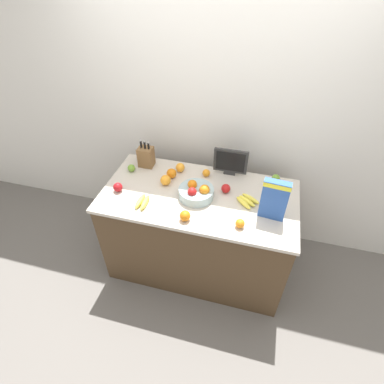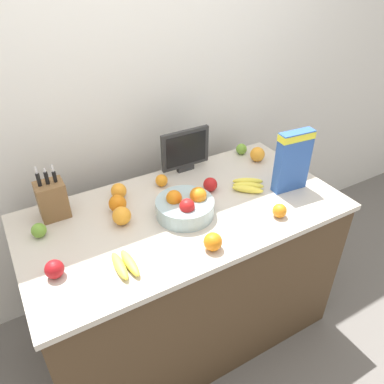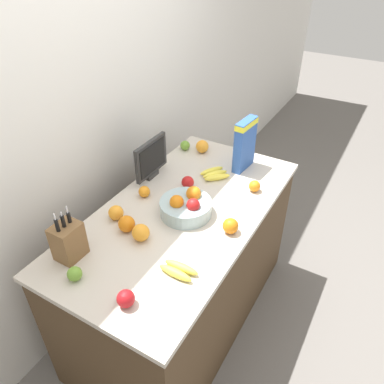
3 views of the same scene
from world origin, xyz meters
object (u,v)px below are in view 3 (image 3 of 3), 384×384
orange_front_center (202,146)px  orange_mid_right (144,191)px  banana_bunch_right (178,270)px  fruit_bowl (186,206)px  orange_near_bowl (255,186)px  orange_by_cereal (116,213)px  apple_rear (75,274)px  knife_block (68,241)px  apple_front (188,182)px  cereal_box (245,143)px  small_monitor (151,158)px  orange_back_center (231,226)px  banana_bunch_left (214,174)px  orange_front_left (141,233)px  orange_front_right (127,224)px  apple_leftmost (185,145)px  apple_middle (126,299)px

orange_front_center → orange_mid_right: bearing=176.4°
banana_bunch_right → orange_mid_right: (0.41, 0.49, 0.01)m
fruit_bowl → banana_bunch_right: (-0.39, -0.19, -0.03)m
orange_near_bowl → orange_by_cereal: 0.82m
fruit_bowl → apple_rear: size_ratio=4.21×
knife_block → orange_front_center: 1.20m
apple_front → knife_block: bearing=166.2°
orange_near_bowl → knife_block: bearing=149.6°
cereal_box → banana_bunch_right: cereal_box is taller
small_monitor → orange_back_center: (-0.23, -0.65, -0.09)m
banana_bunch_left → orange_front_center: size_ratio=2.29×
banana_bunch_left → orange_front_left: bearing=175.7°
apple_front → orange_front_right: (-0.50, 0.07, 0.01)m
knife_block → banana_bunch_left: (0.96, -0.28, -0.08)m
banana_bunch_right → orange_back_center: orange_back_center is taller
small_monitor → apple_front: size_ratio=3.89×
apple_leftmost → orange_back_center: orange_back_center is taller
knife_block → small_monitor: size_ratio=0.97×
apple_leftmost → orange_front_right: size_ratio=0.78×
banana_bunch_left → apple_middle: apple_middle is taller
banana_bunch_right → orange_mid_right: 0.64m
apple_rear → orange_near_bowl: orange_near_bowl is taller
banana_bunch_left → apple_rear: (-1.06, 0.15, 0.01)m
orange_back_center → orange_front_left: 0.46m
cereal_box → orange_front_right: cereal_box is taller
orange_front_center → orange_by_cereal: size_ratio=1.09×
cereal_box → orange_by_cereal: (-0.83, 0.38, -0.14)m
cereal_box → apple_leftmost: (0.01, 0.45, -0.15)m
banana_bunch_right → apple_front: 0.69m
cereal_box → banana_bunch_right: 1.01m
orange_back_center → orange_front_right: (-0.26, 0.47, 0.00)m
banana_bunch_left → apple_rear: bearing=171.8°
apple_front → small_monitor: bearing=92.5°
knife_block → orange_mid_right: knife_block is taller
apple_front → orange_front_left: orange_front_left is taller
orange_back_center → orange_front_center: orange_front_center is taller
small_monitor → apple_front: small_monitor is taller
orange_back_center → orange_front_right: 0.54m
apple_middle → orange_near_bowl: (1.04, -0.15, -0.00)m
orange_front_center → orange_front_left: bearing=-170.0°
orange_mid_right → orange_by_cereal: (-0.24, 0.01, 0.01)m
apple_front → apple_rear: size_ratio=1.12×
apple_middle → orange_front_center: (1.29, 0.35, 0.01)m
knife_block → orange_mid_right: bearing=-1.8°
orange_near_bowl → apple_front: bearing=115.1°
orange_front_right → apple_front: bearing=-8.4°
apple_leftmost → orange_by_cereal: (-0.84, -0.07, 0.01)m
knife_block → apple_middle: size_ratio=3.68×
banana_bunch_right → orange_by_cereal: (0.16, 0.50, 0.02)m
apple_front → orange_back_center: orange_back_center is taller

